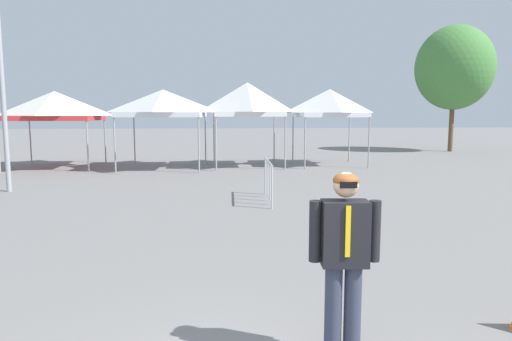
% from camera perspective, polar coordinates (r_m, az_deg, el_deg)
% --- Properties ---
extents(canopy_tent_center, '(3.59, 3.59, 3.25)m').
position_cam_1_polar(canopy_tent_center, '(21.20, -23.97, 7.44)').
color(canopy_tent_center, '#9E9EA3').
rests_on(canopy_tent_center, ground).
extents(canopy_tent_behind_center, '(3.60, 3.60, 3.30)m').
position_cam_1_polar(canopy_tent_behind_center, '(19.51, -11.61, 8.26)').
color(canopy_tent_behind_center, '#9E9EA3').
rests_on(canopy_tent_behind_center, ground).
extents(canopy_tent_far_right, '(3.06, 3.06, 3.63)m').
position_cam_1_polar(canopy_tent_far_right, '(19.84, -1.10, 8.90)').
color(canopy_tent_far_right, '#9E9EA3').
rests_on(canopy_tent_far_right, ground).
extents(canopy_tent_behind_left, '(2.91, 2.91, 3.38)m').
position_cam_1_polar(canopy_tent_behind_left, '(20.60, 9.21, 8.34)').
color(canopy_tent_behind_left, '#9E9EA3').
rests_on(canopy_tent_behind_left, ground).
extents(person_foreground, '(0.65, 0.28, 1.78)m').
position_cam_1_polar(person_foreground, '(4.28, 11.03, -10.16)').
color(person_foreground, '#33384C').
rests_on(person_foreground, ground).
extents(tree_behind_tents_left, '(4.58, 4.58, 7.57)m').
position_cam_1_polar(tree_behind_tents_left, '(30.43, 23.65, 11.74)').
color(tree_behind_tents_left, brown).
rests_on(tree_behind_tents_left, ground).
extents(crowd_barrier_near_person, '(0.12, 2.10, 1.08)m').
position_cam_1_polar(crowd_barrier_near_person, '(11.92, 1.57, -0.30)').
color(crowd_barrier_near_person, '#B7BABF').
rests_on(crowd_barrier_near_person, ground).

